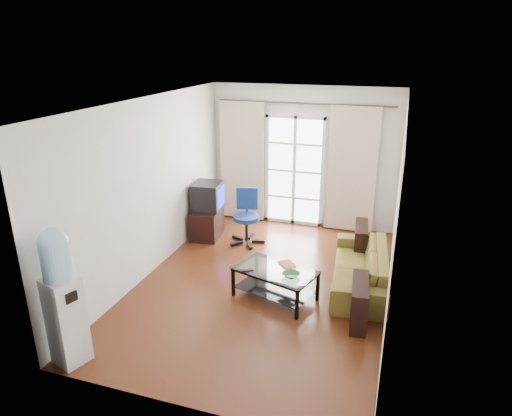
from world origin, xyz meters
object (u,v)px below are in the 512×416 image
at_px(coffee_table, 275,280).
at_px(crt_tv, 206,196).
at_px(task_chair, 247,227).
at_px(water_cooler, 62,295).
at_px(sofa, 360,267).
at_px(tv_stand, 207,223).

distance_m(coffee_table, crt_tv, 2.57).
distance_m(coffee_table, task_chair, 1.98).
relative_size(coffee_table, task_chair, 1.28).
bearing_deg(water_cooler, sofa, 61.18).
xyz_separation_m(coffee_table, water_cooler, (-1.84, -2.02, 0.57)).
bearing_deg(tv_stand, crt_tv, 84.56).
relative_size(sofa, water_cooler, 1.23).
distance_m(sofa, tv_stand, 3.06).
bearing_deg(crt_tv, water_cooler, -96.55).
bearing_deg(task_chair, sofa, -39.02).
xyz_separation_m(sofa, task_chair, (-2.11, 0.94, 0.00)).
height_order(crt_tv, task_chair, crt_tv).
bearing_deg(tv_stand, water_cooler, -98.00).
distance_m(tv_stand, crt_tv, 0.52).
relative_size(sofa, crt_tv, 3.41).
bearing_deg(sofa, water_cooler, -51.75).
distance_m(sofa, water_cooler, 4.09).
xyz_separation_m(sofa, tv_stand, (-2.90, 0.96, -0.02)).
distance_m(sofa, coffee_table, 1.34).
relative_size(sofa, coffee_table, 1.62).
distance_m(tv_stand, task_chair, 0.80).
height_order(coffee_table, task_chair, task_chair).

